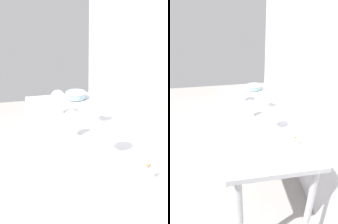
{
  "view_description": "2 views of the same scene",
  "coord_description": "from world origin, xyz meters",
  "views": [
    {
      "loc": [
        1.29,
        -0.3,
        1.62
      ],
      "look_at": [
        -0.08,
        0.01,
        1.0
      ],
      "focal_mm": 41.99,
      "sensor_mm": 36.0,
      "label": 1
    },
    {
      "loc": [
        1.53,
        -0.31,
        1.82
      ],
      "look_at": [
        0.0,
        -0.05,
        0.94
      ],
      "focal_mm": 32.71,
      "sensor_mm": 36.0,
      "label": 2
    }
  ],
  "objects": [
    {
      "name": "tasting_bowl",
      "position": [
        -0.58,
        0.05,
        0.93
      ],
      "size": [
        0.16,
        0.16,
        0.05
      ],
      "color": "beige",
      "rests_on": "steel_counter"
    },
    {
      "name": "tasting_sheet_upper",
      "position": [
        -0.32,
        0.15,
        0.9
      ],
      "size": [
        0.28,
        0.3,
        0.0
      ],
      "primitive_type": "cube",
      "rotation": [
        0.0,
        0.0,
        -0.56
      ],
      "color": "white",
      "rests_on": "steel_counter"
    },
    {
      "name": "decanter_funnel",
      "position": [
        0.46,
        0.16,
        0.94
      ],
      "size": [
        0.09,
        0.09,
        0.12
      ],
      "color": "silver",
      "rests_on": "steel_counter"
    },
    {
      "name": "wine_glass_near_left",
      "position": [
        -0.3,
        -0.12,
        1.02
      ],
      "size": [
        0.09,
        0.09,
        0.17
      ],
      "color": "white",
      "rests_on": "steel_counter"
    },
    {
      "name": "steel_counter",
      "position": [
        0.0,
        -0.01,
        0.79
      ],
      "size": [
        1.4,
        0.65,
        0.9
      ],
      "color": "#A9A9AE",
      "rests_on": "ground_plane"
    },
    {
      "name": "wine_glass_near_center",
      "position": [
        0.02,
        -0.08,
        1.01
      ],
      "size": [
        0.08,
        0.08,
        0.16
      ],
      "color": "white",
      "rests_on": "steel_counter"
    },
    {
      "name": "wine_glass_far_right",
      "position": [
        0.21,
        0.08,
        1.01
      ],
      "size": [
        0.09,
        0.09,
        0.16
      ],
      "color": "white",
      "rests_on": "steel_counter"
    },
    {
      "name": "wine_glass_far_left",
      "position": [
        -0.15,
        0.09,
        1.01
      ],
      "size": [
        0.09,
        0.09,
        0.16
      ],
      "color": "white",
      "rests_on": "steel_counter"
    },
    {
      "name": "tasting_sheet_lower",
      "position": [
        0.02,
        0.12,
        0.9
      ],
      "size": [
        0.29,
        0.31,
        0.0
      ],
      "primitive_type": "cube",
      "rotation": [
        0.0,
        0.0,
        0.58
      ],
      "color": "white",
      "rests_on": "steel_counter"
    }
  ]
}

